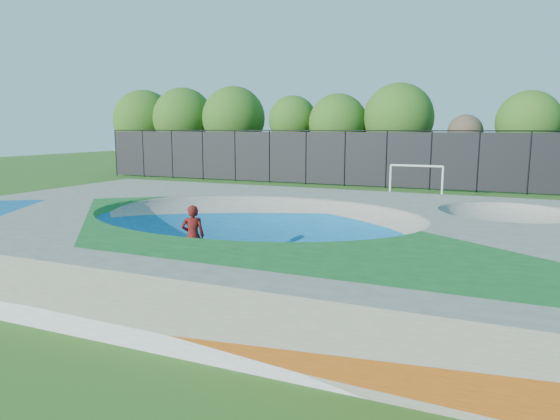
{
  "coord_description": "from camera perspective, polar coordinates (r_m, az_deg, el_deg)",
  "views": [
    {
      "loc": [
        7.0,
        -14.1,
        4.15
      ],
      "look_at": [
        -0.37,
        3.0,
        1.1
      ],
      "focal_mm": 32.0,
      "sensor_mm": 36.0,
      "label": 1
    }
  ],
  "objects": [
    {
      "name": "skater",
      "position": [
        15.25,
        -9.92,
        -2.95
      ],
      "size": [
        0.83,
        0.75,
        1.9
      ],
      "primitive_type": "imported",
      "rotation": [
        0.0,
        0.0,
        3.7
      ],
      "color": "#A8150D",
      "rests_on": "ground"
    },
    {
      "name": "skateboard",
      "position": [
        15.47,
        -9.83,
        -6.3
      ],
      "size": [
        0.77,
        0.61,
        0.05
      ],
      "primitive_type": "cube",
      "rotation": [
        0.0,
        0.0,
        0.57
      ],
      "color": "black",
      "rests_on": "ground"
    },
    {
      "name": "soccer_goal",
      "position": [
        30.38,
        15.29,
        3.82
      ],
      "size": [
        3.11,
        0.12,
        2.05
      ],
      "color": "white",
      "rests_on": "ground"
    },
    {
      "name": "treeline",
      "position": [
        41.53,
        8.13,
        10.16
      ],
      "size": [
        53.64,
        6.67,
        7.89
      ],
      "color": "#4D3226",
      "rests_on": "ground"
    },
    {
      "name": "ground",
      "position": [
        16.28,
        -3.01,
        -5.48
      ],
      "size": [
        120.0,
        120.0,
        0.0
      ],
      "primitive_type": "plane",
      "color": "#275317",
      "rests_on": "ground"
    },
    {
      "name": "skate_deck",
      "position": [
        16.11,
        -3.03,
        -2.9
      ],
      "size": [
        22.0,
        14.0,
        1.5
      ],
      "primitive_type": "cube",
      "color": "gray",
      "rests_on": "ground"
    },
    {
      "name": "fence",
      "position": [
        35.85,
        12.06,
        5.81
      ],
      "size": [
        48.09,
        0.09,
        4.04
      ],
      "color": "black",
      "rests_on": "ground"
    }
  ]
}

